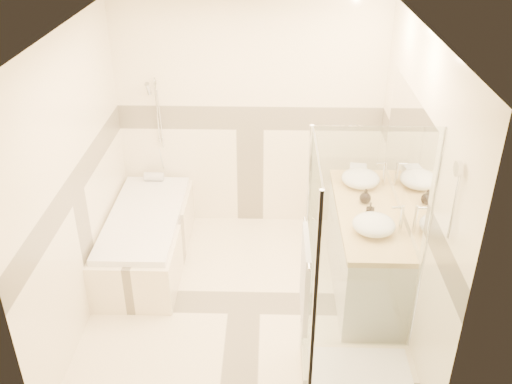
{
  "coord_description": "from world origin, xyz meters",
  "views": [
    {
      "loc": [
        0.22,
        -4.16,
        3.5
      ],
      "look_at": [
        0.1,
        0.25,
        1.05
      ],
      "focal_mm": 40.0,
      "sensor_mm": 36.0,
      "label": 1
    }
  ],
  "objects_px": {
    "vessel_sink_near": "(361,178)",
    "amenity_bottle_a": "(370,211)",
    "vanity": "(365,249)",
    "shower_enclosure": "(350,337)",
    "vessel_sink_far": "(374,225)",
    "amenity_bottle_b": "(365,196)",
    "bathtub": "(146,235)"
  },
  "relations": [
    {
      "from": "vanity",
      "to": "vessel_sink_far",
      "type": "distance_m",
      "value": 0.61
    },
    {
      "from": "bathtub",
      "to": "amenity_bottle_a",
      "type": "bearing_deg",
      "value": -13.09
    },
    {
      "from": "vanity",
      "to": "amenity_bottle_b",
      "type": "relative_size",
      "value": 11.61
    },
    {
      "from": "shower_enclosure",
      "to": "vessel_sink_far",
      "type": "xyz_separation_m",
      "value": [
        0.27,
        0.91,
        0.42
      ]
    },
    {
      "from": "vessel_sink_near",
      "to": "amenity_bottle_a",
      "type": "xyz_separation_m",
      "value": [
        0.0,
        -0.62,
        0.0
      ]
    },
    {
      "from": "vanity",
      "to": "bathtub",
      "type": "bearing_deg",
      "value": 170.75
    },
    {
      "from": "shower_enclosure",
      "to": "amenity_bottle_a",
      "type": "distance_m",
      "value": 1.23
    },
    {
      "from": "vanity",
      "to": "shower_enclosure",
      "type": "bearing_deg",
      "value": -102.97
    },
    {
      "from": "vessel_sink_far",
      "to": "amenity_bottle_a",
      "type": "bearing_deg",
      "value": 90.0
    },
    {
      "from": "vanity",
      "to": "amenity_bottle_a",
      "type": "bearing_deg",
      "value": -97.83
    },
    {
      "from": "bathtub",
      "to": "vessel_sink_near",
      "type": "xyz_separation_m",
      "value": [
        2.13,
        0.13,
        0.62
      ]
    },
    {
      "from": "shower_enclosure",
      "to": "amenity_bottle_a",
      "type": "bearing_deg",
      "value": 76.38
    },
    {
      "from": "vessel_sink_far",
      "to": "amenity_bottle_b",
      "type": "bearing_deg",
      "value": 90.0
    },
    {
      "from": "vessel_sink_near",
      "to": "amenity_bottle_a",
      "type": "bearing_deg",
      "value": -90.0
    },
    {
      "from": "vessel_sink_far",
      "to": "amenity_bottle_a",
      "type": "height_order",
      "value": "amenity_bottle_a"
    },
    {
      "from": "vanity",
      "to": "vessel_sink_near",
      "type": "bearing_deg",
      "value": 92.4
    },
    {
      "from": "vessel_sink_near",
      "to": "amenity_bottle_b",
      "type": "height_order",
      "value": "vessel_sink_near"
    },
    {
      "from": "amenity_bottle_a",
      "to": "amenity_bottle_b",
      "type": "distance_m",
      "value": 0.28
    },
    {
      "from": "amenity_bottle_a",
      "to": "vessel_sink_far",
      "type": "bearing_deg",
      "value": -90.0
    },
    {
      "from": "vessel_sink_far",
      "to": "amenity_bottle_a",
      "type": "relative_size",
      "value": 2.36
    },
    {
      "from": "vanity",
      "to": "amenity_bottle_a",
      "type": "relative_size",
      "value": 10.45
    },
    {
      "from": "bathtub",
      "to": "vessel_sink_near",
      "type": "distance_m",
      "value": 2.22
    },
    {
      "from": "vessel_sink_near",
      "to": "vessel_sink_far",
      "type": "distance_m",
      "value": 0.84
    },
    {
      "from": "vanity",
      "to": "amenity_bottle_b",
      "type": "xyz_separation_m",
      "value": [
        -0.02,
        0.14,
        0.49
      ]
    },
    {
      "from": "vanity",
      "to": "vessel_sink_far",
      "type": "height_order",
      "value": "vessel_sink_far"
    },
    {
      "from": "vanity",
      "to": "vessel_sink_far",
      "type": "bearing_deg",
      "value": -93.17
    },
    {
      "from": "vanity",
      "to": "amenity_bottle_a",
      "type": "xyz_separation_m",
      "value": [
        -0.02,
        -0.15,
        0.5
      ]
    },
    {
      "from": "amenity_bottle_a",
      "to": "vessel_sink_near",
      "type": "bearing_deg",
      "value": 90.0
    },
    {
      "from": "amenity_bottle_a",
      "to": "vanity",
      "type": "bearing_deg",
      "value": 82.17
    },
    {
      "from": "vanity",
      "to": "amenity_bottle_b",
      "type": "bearing_deg",
      "value": 98.23
    },
    {
      "from": "shower_enclosure",
      "to": "vessel_sink_far",
      "type": "bearing_deg",
      "value": 73.31
    },
    {
      "from": "vanity",
      "to": "shower_enclosure",
      "type": "height_order",
      "value": "shower_enclosure"
    }
  ]
}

